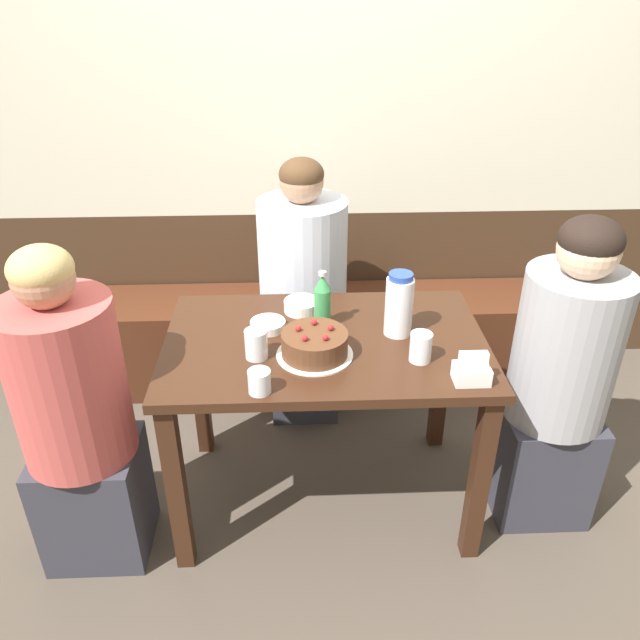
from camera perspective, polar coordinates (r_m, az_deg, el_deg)
The scene contains 16 objects.
ground_plane at distance 2.62m, azimuth 0.41°, elevation -15.62°, with size 12.00×12.00×0.00m, color #4C4238.
back_wall at distance 2.96m, azimuth -0.54°, elevation 17.67°, with size 4.80×0.04×2.50m.
bench_seat at distance 3.13m, azimuth -0.31°, elevation -1.77°, with size 2.27×0.38×0.46m.
dining_table at distance 2.23m, azimuth 0.47°, elevation -4.33°, with size 1.12×0.71×0.73m.
birthday_cake at distance 2.06m, azimuth -0.49°, elevation -2.26°, with size 0.26×0.26×0.11m.
water_pitcher at distance 2.16m, azimuth 7.24°, elevation 1.40°, with size 0.10×0.10×0.23m.
soju_bottle at distance 2.20m, azimuth 0.23°, elevation 1.79°, with size 0.06×0.06×0.21m.
napkin_holder at distance 1.99m, azimuth 13.71°, elevation -4.55°, with size 0.11×0.08×0.11m.
bowl_soup_white at distance 2.34m, azimuth -1.70°, elevation 1.31°, with size 0.13×0.13×0.04m.
bowl_rice_small at distance 2.23m, azimuth -4.79°, elevation -0.45°, with size 0.13×0.13×0.03m.
glass_water_tall at distance 2.05m, azimuth -5.85°, elevation -2.20°, with size 0.08×0.08×0.10m.
glass_tumbler_short at distance 1.90m, azimuth -5.56°, elevation -5.62°, with size 0.07×0.07×0.07m.
glass_shot_small at distance 2.05m, azimuth 9.19°, elevation -2.46°, with size 0.07×0.07×0.10m.
person_teal_shirt at distance 2.76m, azimuth -1.54°, elevation 2.39°, with size 0.38×0.38×1.20m.
person_pale_blue_shirt at distance 2.20m, azimuth -21.33°, elevation -8.51°, with size 0.36×0.36×1.18m.
person_grey_tee at distance 2.36m, azimuth 20.96°, elevation -5.35°, with size 0.35×0.35×1.20m.
Camera 1 is at (-0.10, -1.85, 1.85)m, focal length 35.00 mm.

